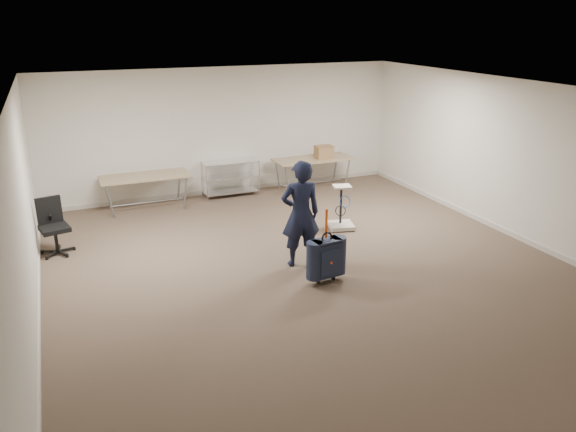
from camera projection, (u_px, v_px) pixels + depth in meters
name	position (u px, v px, depth m)	size (l,w,h in m)	color
ground	(309.00, 268.00, 8.99)	(9.00, 9.00, 0.00)	#4D3E2F
room_shell	(277.00, 236.00, 10.18)	(8.00, 9.00, 9.00)	silver
folding_table_left	(145.00, 178.00, 11.51)	(1.80, 0.75, 0.73)	#94785A
folding_table_right	(313.00, 161.00, 12.89)	(1.80, 0.75, 0.73)	#94785A
wire_shelf	(230.00, 177.00, 12.49)	(1.22, 0.47, 0.80)	silver
person	(301.00, 214.00, 8.84)	(0.63, 0.42, 1.74)	black
suitcase	(326.00, 258.00, 8.39)	(0.45, 0.29, 1.16)	black
office_chair	(55.00, 237.00, 9.48)	(0.58, 0.58, 0.96)	black
equipment_cart	(341.00, 217.00, 10.61)	(0.56, 0.56, 0.84)	beige
cardboard_box	(324.00, 152.00, 12.86)	(0.38, 0.29, 0.29)	#966846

